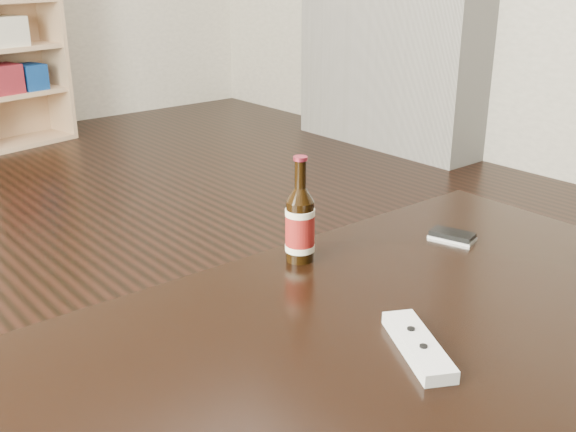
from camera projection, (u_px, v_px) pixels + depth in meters
floor at (122, 375)px, 1.81m from camera, size 5.00×6.00×0.01m
bookshelf at (4, 44)px, 3.88m from camera, size 0.66×0.39×1.14m
coffee_table at (391, 368)px, 1.08m from camera, size 1.33×0.79×0.49m
beer_bottle at (300, 225)px, 1.29m from camera, size 0.06×0.06×0.21m
phone at (452, 236)px, 1.41m from camera, size 0.07×0.10×0.02m
remote at (418, 346)px, 1.00m from camera, size 0.13×0.18×0.02m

